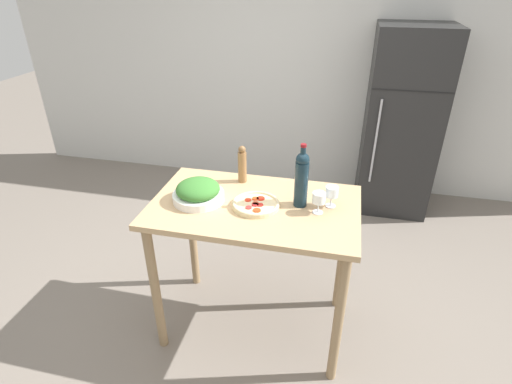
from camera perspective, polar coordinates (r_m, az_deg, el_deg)
The scene contains 10 objects.
ground_plane at distance 2.90m, azimuth -0.17°, elevation -18.12°, with size 14.00×14.00×0.00m, color slate.
wall_back at distance 4.26m, azimuth 6.95°, elevation 17.68°, with size 6.40×0.08×2.60m.
refrigerator at distance 4.04m, azimuth 20.03°, elevation 9.19°, with size 0.66×0.63×1.74m.
prep_counter at distance 2.38m, azimuth -0.20°, elevation -4.81°, with size 1.20×0.73×0.95m.
wine_bottle at distance 2.22m, azimuth 6.52°, elevation 1.98°, with size 0.08×0.08×0.37m.
wine_glass_near at distance 2.20m, azimuth 8.98°, elevation -0.97°, with size 0.07×0.07×0.12m.
wine_glass_far at distance 2.27m, azimuth 10.78°, elevation -0.08°, with size 0.07×0.07×0.12m.
pepper_mill at distance 2.49m, azimuth -1.97°, elevation 3.92°, with size 0.05×0.05×0.24m.
salad_bowl at distance 2.33m, azimuth -8.26°, elevation 0.01°, with size 0.30×0.30×0.13m.
homemade_pizza at distance 2.26m, azimuth -0.02°, elevation -1.75°, with size 0.27×0.27×0.03m.
Camera 1 is at (0.45, -1.92, 2.13)m, focal length 28.00 mm.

